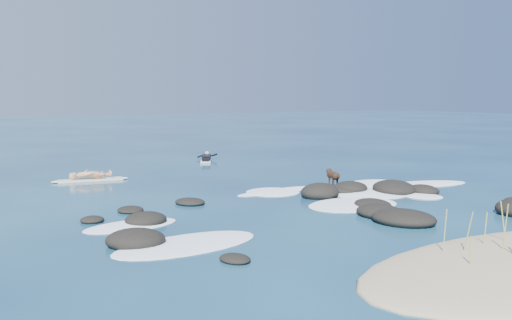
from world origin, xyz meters
TOP-DOWN VIEW (x-y plane):
  - ground at (0.00, 0.00)m, footprint 160.00×160.00m
  - reef_rocks at (0.80, -1.59)m, footprint 13.34×7.53m
  - breaking_foam at (0.76, -0.41)m, footprint 15.20×7.41m
  - standing_surfer_rig at (-5.28, 7.64)m, footprint 2.99×0.80m
  - paddling_surfer_rig at (1.61, 11.71)m, footprint 1.61×2.34m
  - dog at (2.06, 1.54)m, footprint 0.47×1.11m

SIDE VIEW (x-z plane):
  - ground at x=0.00m, z-range 0.00..0.00m
  - breaking_foam at x=0.76m, z-range -0.05..0.07m
  - reef_rocks at x=0.80m, z-range -0.20..0.43m
  - paddling_surfer_rig at x=1.61m, z-range -0.07..0.36m
  - dog at x=2.06m, z-range 0.12..0.83m
  - standing_surfer_rig at x=-5.28m, z-range -0.18..1.52m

